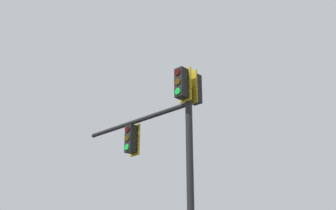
% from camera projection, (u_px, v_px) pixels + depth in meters
% --- Properties ---
extents(signal_mast_assembly, '(4.79, 0.97, 7.19)m').
position_uv_depth(signal_mast_assembly, '(171.00, 143.00, 12.05)').
color(signal_mast_assembly, black).
rests_on(signal_mast_assembly, ground).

